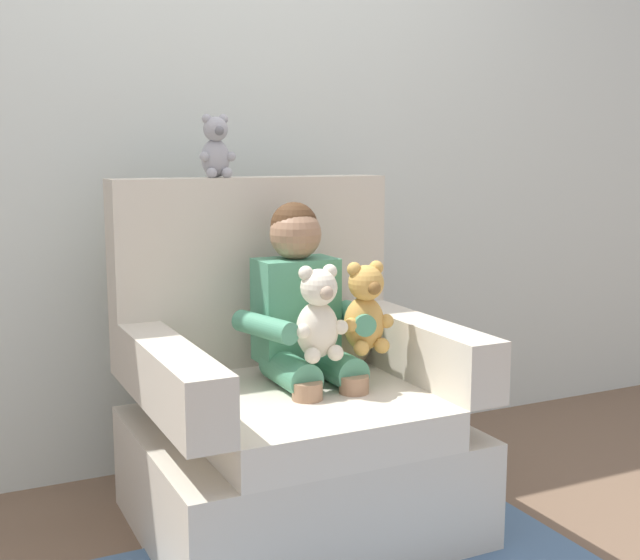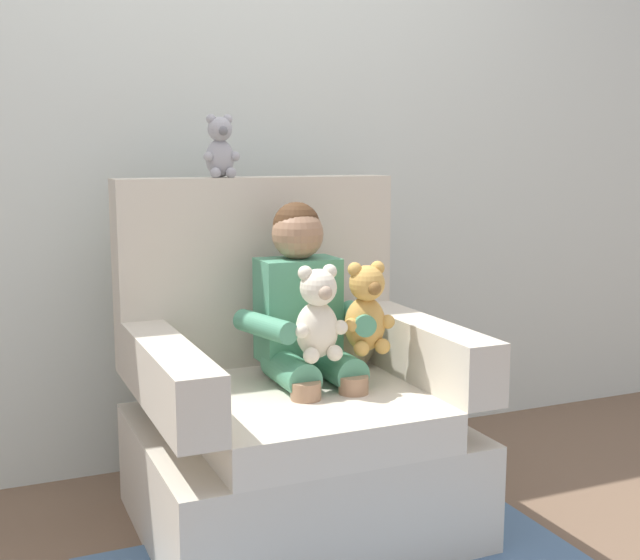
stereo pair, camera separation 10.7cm
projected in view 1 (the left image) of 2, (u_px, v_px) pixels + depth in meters
ground_plane at (297, 526)px, 2.68m from camera, size 8.00×8.00×0.00m
back_wall at (216, 126)px, 3.13m from camera, size 6.00×0.10×2.60m
armchair at (290, 419)px, 2.67m from camera, size 0.98×0.88×1.12m
seated_child at (304, 317)px, 2.66m from camera, size 0.45×0.39×0.82m
plush_honey at (365, 310)px, 2.61m from camera, size 0.17×0.14×0.29m
plush_cream at (318, 315)px, 2.51m from camera, size 0.17×0.14×0.29m
plush_grey_on_backrest at (216, 148)px, 2.75m from camera, size 0.13×0.10×0.21m
throw_pillow at (338, 339)px, 2.83m from camera, size 0.27×0.14×0.26m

